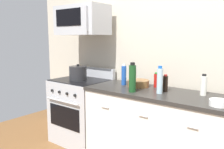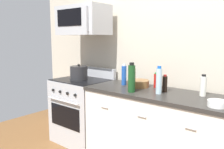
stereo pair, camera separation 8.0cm
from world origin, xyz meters
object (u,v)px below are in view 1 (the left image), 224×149
Objects in this scene: bottle_water_clear at (160,80)px; range_oven at (81,110)px; microwave at (82,20)px; bowl_wooden_salad at (138,83)px; bottle_olive_oil at (133,79)px; bottle_vinegar_white at (204,85)px; bottle_wine_green at (132,78)px; bottle_soda_blue at (124,75)px; bowl_white_ceramic at (219,103)px; bottle_hot_sauce_red at (156,80)px; bottle_soy_sauce_dark at (165,84)px; stockpot at (78,73)px.

range_oven is at bearing 176.66° from bottle_water_clear.
microwave reaches higher than bowl_wooden_salad.
bottle_vinegar_white is (0.70, 0.25, -0.02)m from bottle_olive_oil.
bottle_vinegar_white is at bearing 25.82° from bottle_wine_green.
bowl_white_ceramic is at bearing -12.06° from bottle_soda_blue.
range_oven is 1.96m from bowl_white_ceramic.
bottle_wine_green is at bearing -71.13° from bowl_wooden_salad.
bottle_hot_sauce_red is at bearing 16.71° from bottle_soda_blue.
bottle_olive_oil is at bearing -153.41° from bottle_soy_sauce_dark.
bottle_olive_oil is 0.97m from stockpot.
bottle_vinegar_white is (0.67, 0.32, -0.05)m from bottle_wine_green.
bowl_white_ceramic is (1.89, -0.23, -0.80)m from microwave.
bottle_water_clear is at bearing -5.35° from microwave.
bottle_olive_oil is at bearing 114.75° from bottle_wine_green.
bottle_olive_oil is at bearing -112.20° from bottle_hot_sauce_red.
bottle_soy_sauce_dark is 0.13m from bottle_water_clear.
bottle_hot_sauce_red reaches higher than range_oven.
bottle_soda_blue is 0.41m from bottle_hot_sauce_red.
bottle_soy_sauce_dark is 0.72× the size of bottle_soda_blue.
bottle_soda_blue reaches higher than stockpot.
stockpot is at bearing -173.75° from bottle_vinegar_white.
microwave is 2.81× the size of bowl_wooden_salad.
bottle_vinegar_white reaches higher than bowl_wooden_salad.
bowl_white_ceramic is at bearing -5.47° from range_oven.
bottle_water_clear is 0.42m from bowl_wooden_salad.
bottle_soda_blue is at bearing 165.46° from bottle_water_clear.
bottle_wine_green is 1.24× the size of bowl_wooden_salad.
bottle_water_clear reaches higher than range_oven.
bowl_wooden_salad is at bearing 172.40° from bottle_soy_sauce_dark.
bottle_olive_oil reaches higher than stockpot.
bottle_soy_sauce_dark is at bearing -7.60° from bowl_wooden_salad.
bowl_wooden_salad is 0.92m from stockpot.
bottle_soy_sauce_dark is at bearing 84.29° from bottle_water_clear.
bottle_soy_sauce_dark is 1.07× the size of bottle_hot_sauce_red.
bottle_wine_green reaches higher than bottle_olive_oil.
bottle_water_clear reaches higher than bowl_wooden_salad.
bottle_vinegar_white is at bearing 19.30° from bottle_olive_oil.
bottle_water_clear is 0.91× the size of bottle_wine_green.
bottle_olive_oil is at bearing 176.03° from bowl_white_ceramic.
bottle_vinegar_white is (1.67, 0.08, -0.72)m from microwave.
microwave reaches higher than bottle_soy_sauce_dark.
stockpot is at bearing 172.01° from bottle_wine_green.
bottle_wine_green is 1.01m from stockpot.
bottle_vinegar_white is 1.68m from stockpot.
bowl_wooden_salad reaches higher than bowl_white_ceramic.
bowl_wooden_salad is at bearing 5.85° from range_oven.
stockpot is at bearing 176.23° from bottle_olive_oil.
bottle_soy_sauce_dark is 0.86× the size of bottle_vinegar_white.
range_oven is 1.03m from bowl_wooden_salad.
bottle_vinegar_white is at bearing 3.25° from bottle_soda_blue.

